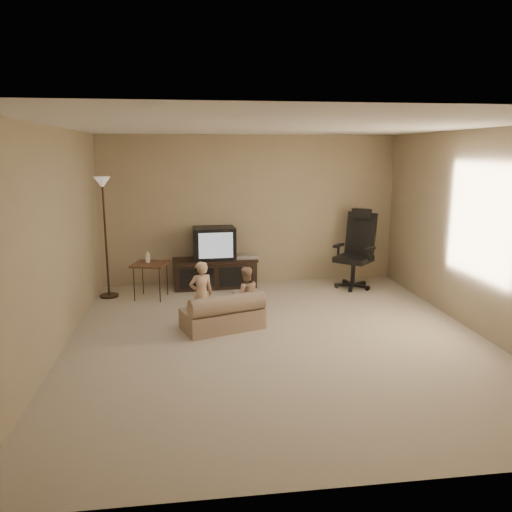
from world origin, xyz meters
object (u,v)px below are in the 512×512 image
(tv_stand, at_px, (215,262))
(toddler_left, at_px, (201,294))
(floor_lamp, at_px, (104,210))
(child_sofa, at_px, (224,315))
(side_table, at_px, (150,264))
(office_chair, at_px, (356,260))
(toddler_right, at_px, (245,295))

(tv_stand, distance_m, toddler_left, 1.94)
(tv_stand, xyz_separation_m, floor_lamp, (-1.68, -0.37, 0.93))
(child_sofa, relative_size, toddler_left, 1.29)
(child_sofa, bearing_deg, side_table, 104.62)
(floor_lamp, bearing_deg, child_sofa, -45.43)
(tv_stand, xyz_separation_m, child_sofa, (-0.01, -2.07, -0.22))
(office_chair, xyz_separation_m, toddler_right, (-2.01, -1.53, -0.09))
(toddler_left, bearing_deg, child_sofa, 135.62)
(toddler_right, bearing_deg, tv_stand, -86.19)
(tv_stand, xyz_separation_m, toddler_left, (-0.28, -1.92, 0.01))
(tv_stand, distance_m, toddler_right, 1.89)
(tv_stand, bearing_deg, toddler_right, -84.16)
(toddler_right, bearing_deg, office_chair, -147.93)
(side_table, xyz_separation_m, toddler_left, (0.74, -1.40, -0.10))
(side_table, bearing_deg, toddler_right, -45.52)
(office_chair, bearing_deg, side_table, -133.45)
(child_sofa, height_order, toddler_right, toddler_right)
(office_chair, bearing_deg, toddler_right, -99.44)
(office_chair, height_order, child_sofa, office_chair)
(floor_lamp, xyz_separation_m, child_sofa, (1.68, -1.70, -1.16))
(child_sofa, bearing_deg, toddler_left, 132.80)
(tv_stand, bearing_deg, side_table, -156.11)
(side_table, relative_size, child_sofa, 0.67)
(floor_lamp, xyz_separation_m, toddler_left, (1.40, -1.55, -0.92))
(side_table, bearing_deg, tv_stand, 27.08)
(tv_stand, relative_size, toddler_left, 1.66)
(floor_lamp, relative_size, toddler_left, 2.15)
(child_sofa, bearing_deg, toddler_right, 15.63)
(floor_lamp, relative_size, child_sofa, 1.67)
(floor_lamp, height_order, child_sofa, floor_lamp)
(toddler_left, relative_size, toddler_right, 1.13)
(tv_stand, distance_m, child_sofa, 2.08)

